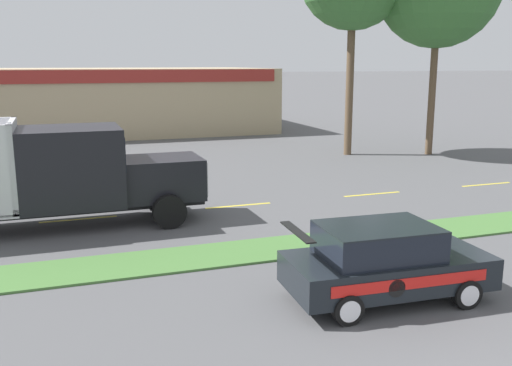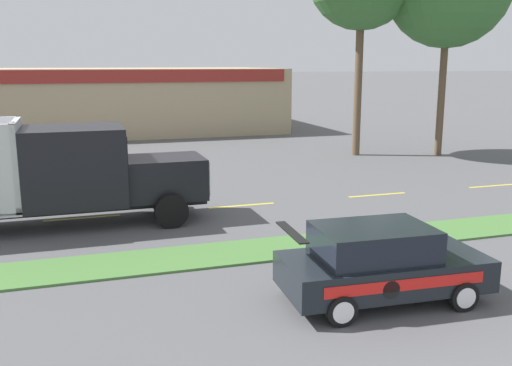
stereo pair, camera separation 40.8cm
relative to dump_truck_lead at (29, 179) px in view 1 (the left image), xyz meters
name	(u,v)px [view 1 (the left image)]	position (x,y,z in m)	size (l,w,h in m)	color
grass_verge	(278,248)	(6.30, -4.19, -1.54)	(120.00, 1.85, 0.06)	#477538
centre_line_3	(79,219)	(1.34, 0.73, -1.57)	(2.40, 0.14, 0.01)	yellow
centre_line_4	(238,206)	(6.74, 0.73, -1.57)	(2.40, 0.14, 0.01)	yellow
centre_line_5	(372,194)	(12.14, 0.73, -1.57)	(2.40, 0.14, 0.01)	yellow
centre_line_6	(486,184)	(17.54, 0.73, -1.57)	(2.40, 0.14, 0.01)	yellow
dump_truck_lead	(29,179)	(0.00, 0.00, 0.00)	(12.47, 2.78, 3.34)	black
rally_car	(384,262)	(7.18, -8.02, -0.73)	(4.38, 2.20, 1.67)	black
store_building_backdrop	(94,100)	(3.63, 25.39, 0.71)	(24.54, 12.10, 4.55)	tan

